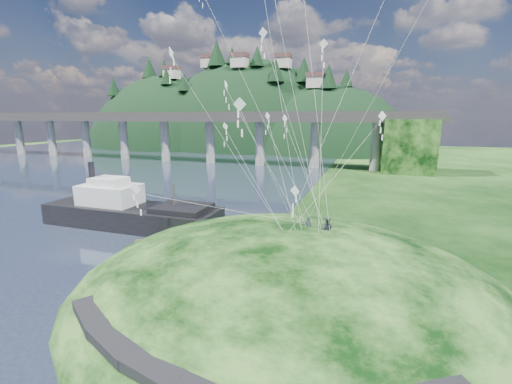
% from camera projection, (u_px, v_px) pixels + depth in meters
% --- Properties ---
extents(ground, '(320.00, 320.00, 0.00)m').
position_uv_depth(ground, '(186.00, 288.00, 27.76)').
color(ground, black).
rests_on(ground, ground).
extents(grass_hill, '(36.00, 32.00, 13.00)m').
position_uv_depth(grass_hill, '(287.00, 309.00, 27.42)').
color(grass_hill, black).
rests_on(grass_hill, ground).
extents(footpath, '(22.29, 5.84, 0.83)m').
position_uv_depth(footpath, '(218.00, 368.00, 15.96)').
color(footpath, black).
rests_on(footpath, ground).
extents(bridge, '(160.00, 11.00, 15.00)m').
position_uv_depth(bridge, '(227.00, 130.00, 98.76)').
color(bridge, '#2D2B2B').
rests_on(bridge, ground).
extents(far_ridge, '(153.00, 70.00, 94.50)m').
position_uv_depth(far_ridge, '(239.00, 164.00, 156.01)').
color(far_ridge, black).
rests_on(far_ridge, ground).
extents(work_barge, '(22.79, 6.35, 7.96)m').
position_uv_depth(work_barge, '(129.00, 211.00, 43.08)').
color(work_barge, black).
rests_on(work_barge, ground).
extents(wooden_dock, '(15.16, 7.66, 1.09)m').
position_uv_depth(wooden_dock, '(207.00, 244.00, 36.03)').
color(wooden_dock, '#332815').
rests_on(wooden_dock, ground).
extents(kite_flyers, '(2.32, 0.75, 1.90)m').
position_uv_depth(kite_flyers, '(323.00, 218.00, 26.89)').
color(kite_flyers, '#292D37').
rests_on(kite_flyers, ground).
extents(kite_swarm, '(17.63, 17.43, 20.80)m').
position_uv_depth(kite_swarm, '(284.00, 61.00, 25.81)').
color(kite_swarm, white).
rests_on(kite_swarm, ground).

